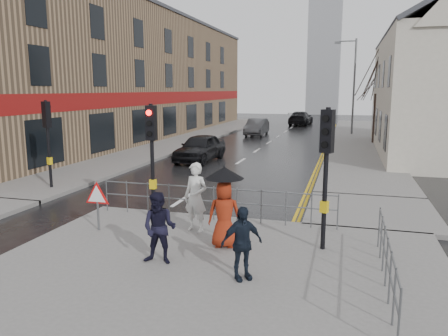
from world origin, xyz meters
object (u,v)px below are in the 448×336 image
Objects in this scene: pedestrian_a at (196,197)px; car_parked at (200,148)px; pedestrian_b at (159,228)px; car_mid at (257,127)px; pedestrian_d at (242,243)px; pedestrian_with_umbrella at (224,203)px.

car_parked is (-4.00, 12.00, -0.33)m from pedestrian_a.
car_mid is (-3.76, 28.95, -0.22)m from pedestrian_b.
pedestrian_b is 0.37× the size of car_mid.
pedestrian_d is 0.35× the size of car_parked.
pedestrian_with_umbrella reaches higher than pedestrian_a.
pedestrian_a is 1.24× the size of pedestrian_d.
pedestrian_a is at bearing 87.82° from pedestrian_d.
pedestrian_with_umbrella is at bearing 78.44° from pedestrian_d.
pedestrian_d is at bearing -40.32° from pedestrian_a.
pedestrian_with_umbrella is 0.45× the size of car_parked.
car_parked is (-5.07, 12.96, -0.49)m from pedestrian_with_umbrella.
pedestrian_d is at bearing -63.77° from car_parked.
pedestrian_b is at bearing -76.75° from pedestrian_a.
pedestrian_d is 29.82m from car_mid.
car_mid is at bearing 62.97° from pedestrian_d.
car_mid is at bearing 99.99° from pedestrian_with_umbrella.
pedestrian_d reaches higher than car_mid.
pedestrian_with_umbrella is at bearing 47.66° from pedestrian_b.
pedestrian_a reaches higher than pedestrian_d.
pedestrian_a is 1.17× the size of pedestrian_b.
car_mid is (-5.70, 29.27, -0.18)m from pedestrian_d.
pedestrian_d is 15.78m from car_parked.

